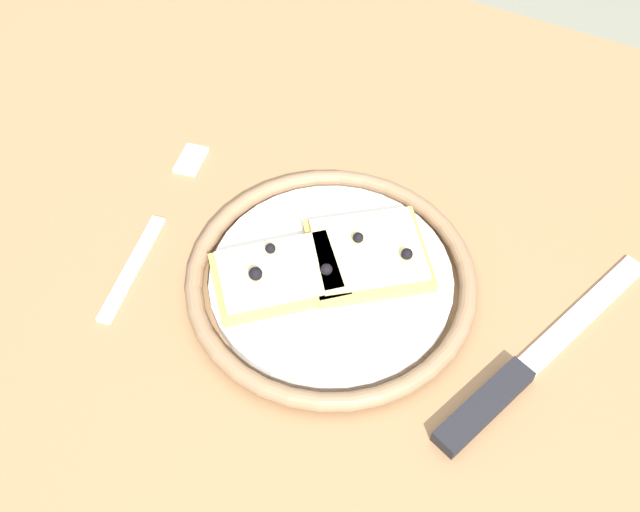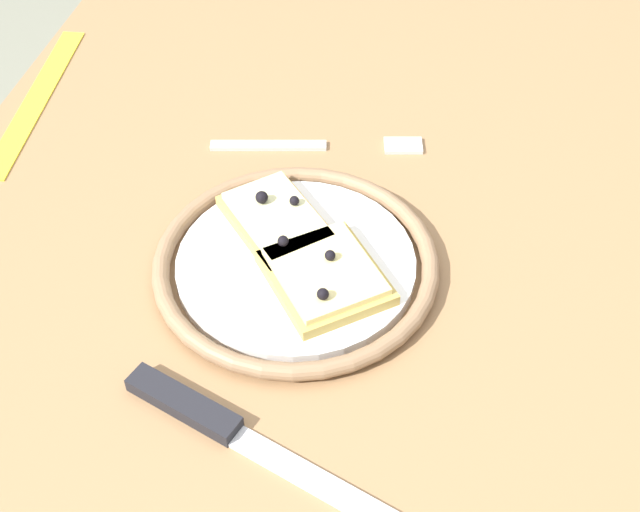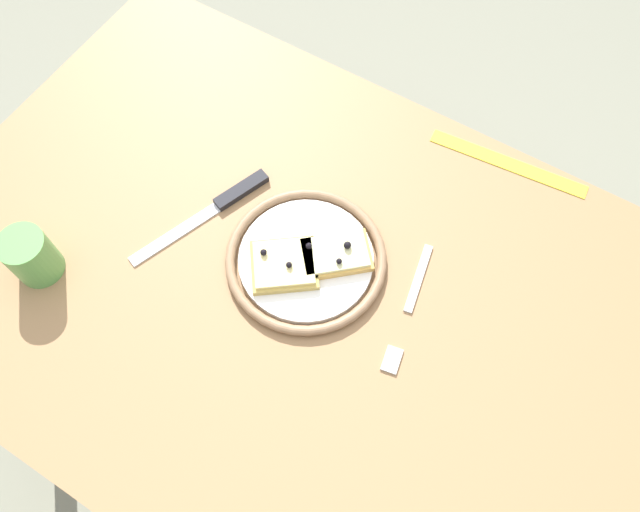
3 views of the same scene
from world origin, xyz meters
The scene contains 6 objects.
dining_table centered at (0.00, 0.00, 0.64)m, with size 1.15×0.76×0.73m.
plate centered at (0.02, -0.04, 0.74)m, with size 0.23×0.23×0.02m.
pizza_slice_near centered at (-0.01, -0.06, 0.75)m, with size 0.12×0.12×0.03m.
pizza_slice_far centered at (0.04, -0.01, 0.75)m, with size 0.12×0.12×0.03m.
knife centered at (0.18, -0.06, 0.73)m, with size 0.10×0.23×0.01m.
fork centered at (-0.14, -0.05, 0.73)m, with size 0.06×0.20×0.00m.
Camera 1 is at (0.17, -0.35, 1.22)m, focal length 41.97 mm.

